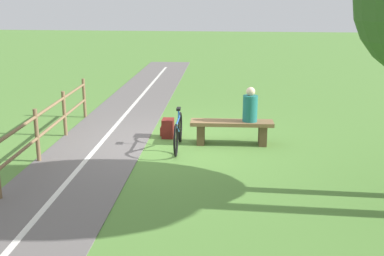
{
  "coord_description": "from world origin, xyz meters",
  "views": [
    {
      "loc": [
        -1.77,
        9.67,
        2.98
      ],
      "look_at": [
        -0.85,
        2.38,
        1.0
      ],
      "focal_mm": 43.94,
      "sensor_mm": 36.0,
      "label": 1
    }
  ],
  "objects_px": {
    "bench": "(232,128)",
    "person_seated": "(250,107)",
    "backpack": "(168,128)",
    "bicycle": "(178,132)"
  },
  "relations": [
    {
      "from": "bench",
      "to": "bicycle",
      "type": "distance_m",
      "value": 1.19
    },
    {
      "from": "bench",
      "to": "bicycle",
      "type": "height_order",
      "value": "bicycle"
    },
    {
      "from": "bench",
      "to": "person_seated",
      "type": "bearing_deg",
      "value": -180.0
    },
    {
      "from": "person_seated",
      "to": "backpack",
      "type": "xyz_separation_m",
      "value": [
        1.84,
        -0.31,
        -0.62
      ]
    },
    {
      "from": "bench",
      "to": "backpack",
      "type": "xyz_separation_m",
      "value": [
        1.46,
        -0.33,
        -0.14
      ]
    },
    {
      "from": "bicycle",
      "to": "backpack",
      "type": "distance_m",
      "value": 0.89
    },
    {
      "from": "person_seated",
      "to": "bicycle",
      "type": "distance_m",
      "value": 1.63
    },
    {
      "from": "bench",
      "to": "bicycle",
      "type": "relative_size",
      "value": 1.06
    },
    {
      "from": "person_seated",
      "to": "backpack",
      "type": "distance_m",
      "value": 1.97
    },
    {
      "from": "person_seated",
      "to": "bicycle",
      "type": "xyz_separation_m",
      "value": [
        1.48,
        0.49,
        -0.48
      ]
    }
  ]
}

